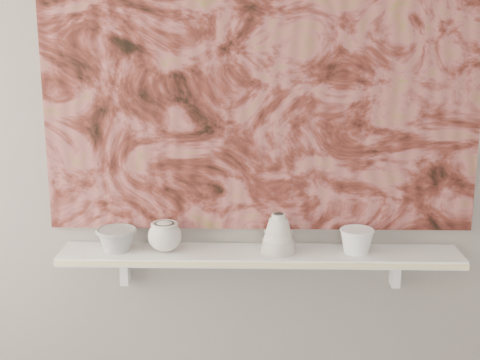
{
  "coord_description": "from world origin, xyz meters",
  "views": [
    {
      "loc": [
        -0.02,
        -0.7,
        1.74
      ],
      "look_at": [
        -0.07,
        1.49,
        1.19
      ],
      "focal_mm": 50.0,
      "sensor_mm": 36.0,
      "label": 1
    }
  ],
  "objects_px": {
    "cup_cream": "(165,236)",
    "bowl_white": "(357,240)",
    "bowl_grey": "(117,239)",
    "painting": "(261,74)",
    "shelf": "(260,255)",
    "bell_vessel": "(278,233)"
  },
  "relations": [
    {
      "from": "shelf",
      "to": "painting",
      "type": "xyz_separation_m",
      "value": [
        0.0,
        0.08,
        0.62
      ]
    },
    {
      "from": "shelf",
      "to": "cup_cream",
      "type": "xyz_separation_m",
      "value": [
        -0.33,
        0.0,
        0.07
      ]
    },
    {
      "from": "painting",
      "to": "bowl_grey",
      "type": "relative_size",
      "value": 10.55
    },
    {
      "from": "cup_cream",
      "to": "bell_vessel",
      "type": "xyz_separation_m",
      "value": [
        0.4,
        0.0,
        0.02
      ]
    },
    {
      "from": "bowl_grey",
      "to": "bell_vessel",
      "type": "height_order",
      "value": "bell_vessel"
    },
    {
      "from": "bowl_white",
      "to": "bell_vessel",
      "type": "bearing_deg",
      "value": 180.0
    },
    {
      "from": "bowl_grey",
      "to": "cup_cream",
      "type": "height_order",
      "value": "cup_cream"
    },
    {
      "from": "shelf",
      "to": "bowl_white",
      "type": "bearing_deg",
      "value": 0.0
    },
    {
      "from": "shelf",
      "to": "bowl_white",
      "type": "distance_m",
      "value": 0.34
    },
    {
      "from": "bowl_grey",
      "to": "cup_cream",
      "type": "distance_m",
      "value": 0.17
    },
    {
      "from": "bowl_grey",
      "to": "cup_cream",
      "type": "relative_size",
      "value": 1.21
    },
    {
      "from": "cup_cream",
      "to": "bell_vessel",
      "type": "distance_m",
      "value": 0.4
    },
    {
      "from": "shelf",
      "to": "bell_vessel",
      "type": "bearing_deg",
      "value": 0.0
    },
    {
      "from": "bowl_white",
      "to": "cup_cream",
      "type": "bearing_deg",
      "value": 180.0
    },
    {
      "from": "bowl_grey",
      "to": "bowl_white",
      "type": "bearing_deg",
      "value": 0.0
    },
    {
      "from": "painting",
      "to": "bell_vessel",
      "type": "xyz_separation_m",
      "value": [
        0.06,
        -0.08,
        -0.54
      ]
    },
    {
      "from": "shelf",
      "to": "cup_cream",
      "type": "bearing_deg",
      "value": 180.0
    },
    {
      "from": "cup_cream",
      "to": "bowl_white",
      "type": "xyz_separation_m",
      "value": [
        0.67,
        0.0,
        -0.01
      ]
    },
    {
      "from": "bowl_grey",
      "to": "painting",
      "type": "bearing_deg",
      "value": 9.11
    },
    {
      "from": "painting",
      "to": "cup_cream",
      "type": "xyz_separation_m",
      "value": [
        -0.33,
        -0.08,
        -0.56
      ]
    },
    {
      "from": "painting",
      "to": "cup_cream",
      "type": "bearing_deg",
      "value": -166.39
    },
    {
      "from": "shelf",
      "to": "bell_vessel",
      "type": "xyz_separation_m",
      "value": [
        0.06,
        0.0,
        0.08
      ]
    }
  ]
}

